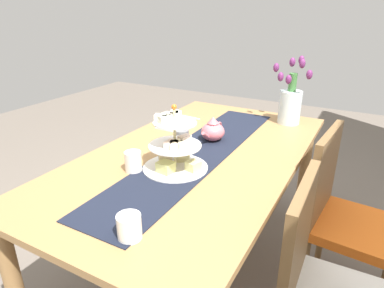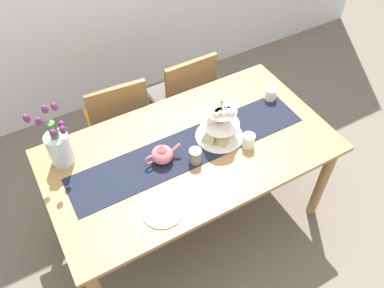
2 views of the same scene
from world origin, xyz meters
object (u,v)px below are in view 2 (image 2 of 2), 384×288
(dinner_plate_left, at_px, (162,210))
(mug_white_text, at_px, (248,141))
(tiered_cake_stand, at_px, (220,126))
(cream_jug, at_px, (271,94))
(teapot, at_px, (162,154))
(tulip_vase, at_px, (58,145))
(knife_left, at_px, (186,199))
(chair_right, at_px, (184,96))
(chair_left, at_px, (118,120))
(dining_table, at_px, (190,159))
(mug_grey, at_px, (195,156))
(fork_left, at_px, (138,222))

(dinner_plate_left, xyz_separation_m, mug_white_text, (0.67, 0.16, 0.04))
(tiered_cake_stand, xyz_separation_m, cream_jug, (0.50, 0.13, -0.06))
(teapot, relative_size, tulip_vase, 0.58)
(knife_left, bearing_deg, tulip_vase, 129.59)
(chair_right, relative_size, mug_white_text, 9.58)
(chair_left, relative_size, tiered_cake_stand, 2.99)
(mug_white_text, bearing_deg, knife_left, -163.05)
(knife_left, height_order, mug_white_text, mug_white_text)
(tiered_cake_stand, bearing_deg, cream_jug, 15.09)
(chair_right, height_order, dinner_plate_left, chair_right)
(dining_table, relative_size, mug_grey, 18.70)
(dining_table, height_order, mug_grey, mug_grey)
(chair_right, relative_size, knife_left, 5.35)
(teapot, bearing_deg, cream_jug, 8.39)
(dining_table, distance_m, chair_right, 0.81)
(tulip_vase, relative_size, dinner_plate_left, 1.80)
(dinner_plate_left, bearing_deg, cream_jug, 22.90)
(chair_left, distance_m, dinner_plate_left, 1.07)
(cream_jug, bearing_deg, chair_right, 122.19)
(tiered_cake_stand, xyz_separation_m, knife_left, (-0.41, -0.31, -0.10))
(cream_jug, height_order, knife_left, cream_jug)
(chair_left, bearing_deg, knife_left, -88.88)
(chair_right, bearing_deg, tulip_vase, -157.99)
(dinner_plate_left, bearing_deg, mug_grey, 32.97)
(fork_left, bearing_deg, chair_left, 75.29)
(cream_jug, distance_m, knife_left, 1.02)
(dining_table, xyz_separation_m, fork_left, (-0.49, -0.31, 0.10))
(tulip_vase, height_order, dinner_plate_left, tulip_vase)
(chair_left, xyz_separation_m, knife_left, (0.02, -1.03, 0.26))
(tiered_cake_stand, bearing_deg, fork_left, -156.08)
(teapot, relative_size, mug_grey, 2.51)
(knife_left, bearing_deg, cream_jug, 26.08)
(dining_table, relative_size, knife_left, 10.45)
(dining_table, bearing_deg, chair_right, 64.48)
(chair_left, distance_m, mug_white_text, 1.07)
(dining_table, distance_m, dinner_plate_left, 0.48)
(chair_left, xyz_separation_m, cream_jug, (0.93, -0.58, 0.30))
(teapot, height_order, dinner_plate_left, teapot)
(chair_left, relative_size, mug_grey, 9.58)
(chair_left, bearing_deg, chair_right, -0.03)
(cream_jug, relative_size, dinner_plate_left, 0.37)
(tulip_vase, distance_m, mug_grey, 0.79)
(chair_right, bearing_deg, cream_jug, -57.81)
(tulip_vase, height_order, mug_white_text, tulip_vase)
(dinner_plate_left, distance_m, fork_left, 0.15)
(fork_left, height_order, knife_left, same)
(tiered_cake_stand, xyz_separation_m, mug_grey, (-0.23, -0.10, -0.05))
(dinner_plate_left, xyz_separation_m, mug_grey, (0.33, 0.21, 0.05))
(teapot, height_order, fork_left, teapot)
(fork_left, bearing_deg, dining_table, 32.39)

